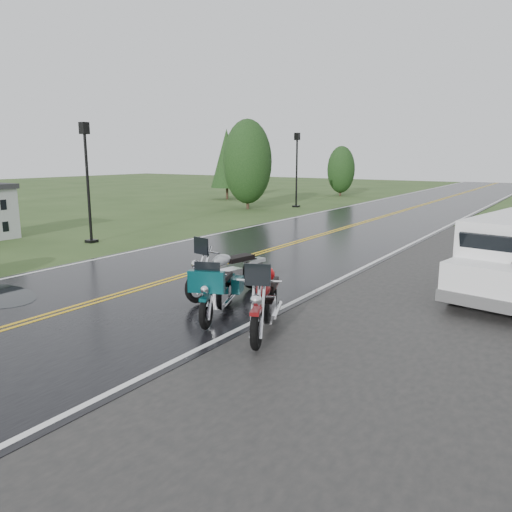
{
  "coord_description": "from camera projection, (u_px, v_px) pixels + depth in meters",
  "views": [
    {
      "loc": [
        9.07,
        -7.52,
        3.3
      ],
      "look_at": [
        2.8,
        2.0,
        1.0
      ],
      "focal_mm": 35.0,
      "sensor_mm": 36.0,
      "label": 1
    }
  ],
  "objects": [
    {
      "name": "ground",
      "position": [
        110.0,
        299.0,
        11.7
      ],
      "size": [
        120.0,
        120.0,
        0.0
      ],
      "primitive_type": "plane",
      "color": "#2D471E",
      "rests_on": "ground"
    },
    {
      "name": "road",
      "position": [
        308.0,
        239.0,
        19.88
      ],
      "size": [
        8.0,
        100.0,
        0.04
      ],
      "primitive_type": "cube",
      "color": "black",
      "rests_on": "ground"
    },
    {
      "name": "motorcycle_red",
      "position": [
        257.0,
        312.0,
        8.35
      ],
      "size": [
        1.8,
        2.61,
        1.45
      ],
      "primitive_type": null,
      "rotation": [
        0.0,
        0.0,
        0.41
      ],
      "color": "#600A0C",
      "rests_on": "ground"
    },
    {
      "name": "motorcycle_teal",
      "position": [
        206.0,
        299.0,
        9.37
      ],
      "size": [
        1.56,
        2.33,
        1.29
      ],
      "primitive_type": null,
      "rotation": [
        0.0,
        0.0,
        0.38
      ],
      "color": "#05383C",
      "rests_on": "ground"
    },
    {
      "name": "motorcycle_silver",
      "position": [
        198.0,
        274.0,
        11.02
      ],
      "size": [
        1.29,
        2.57,
        1.45
      ],
      "primitive_type": null,
      "rotation": [
        0.0,
        0.0,
        -0.17
      ],
      "color": "#999CA1",
      "rests_on": "ground"
    },
    {
      "name": "van_white",
      "position": [
        458.0,
        263.0,
        11.0
      ],
      "size": [
        2.65,
        5.19,
        1.94
      ],
      "primitive_type": null,
      "rotation": [
        0.0,
        0.0,
        -0.17
      ],
      "color": "white",
      "rests_on": "ground"
    },
    {
      "name": "lamp_post_near_left",
      "position": [
        88.0,
        183.0,
        18.82
      ],
      "size": [
        0.39,
        0.39,
        4.56
      ],
      "primitive_type": null,
      "color": "black",
      "rests_on": "ground"
    },
    {
      "name": "lamp_post_far_left",
      "position": [
        297.0,
        170.0,
        31.95
      ],
      "size": [
        0.41,
        0.41,
        4.76
      ],
      "primitive_type": null,
      "color": "black",
      "rests_on": "ground"
    },
    {
      "name": "tree_left_mid",
      "position": [
        248.0,
        171.0,
        30.9
      ],
      "size": [
        3.01,
        3.01,
        4.7
      ],
      "primitive_type": null,
      "color": "#1E3D19",
      "rests_on": "ground"
    },
    {
      "name": "tree_left_far",
      "position": [
        341.0,
        175.0,
        41.17
      ],
      "size": [
        2.26,
        2.26,
        3.48
      ],
      "primitive_type": null,
      "color": "#1E3D19",
      "rests_on": "ground"
    },
    {
      "name": "pine_left_far",
      "position": [
        227.0,
        165.0,
        37.77
      ],
      "size": [
        2.47,
        2.47,
        5.14
      ],
      "primitive_type": null,
      "color": "#1E3D19",
      "rests_on": "ground"
    }
  ]
}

